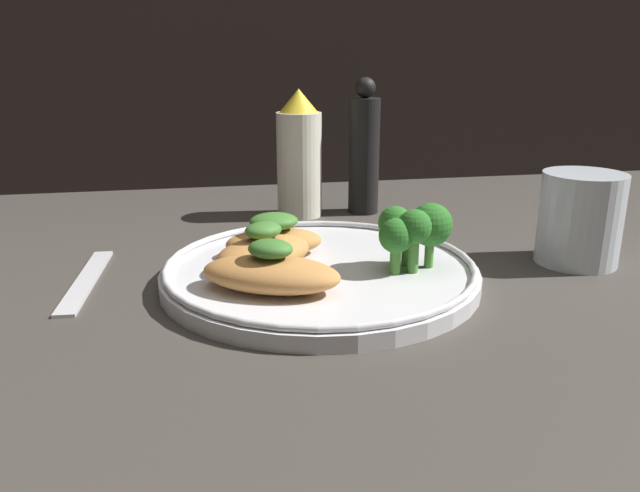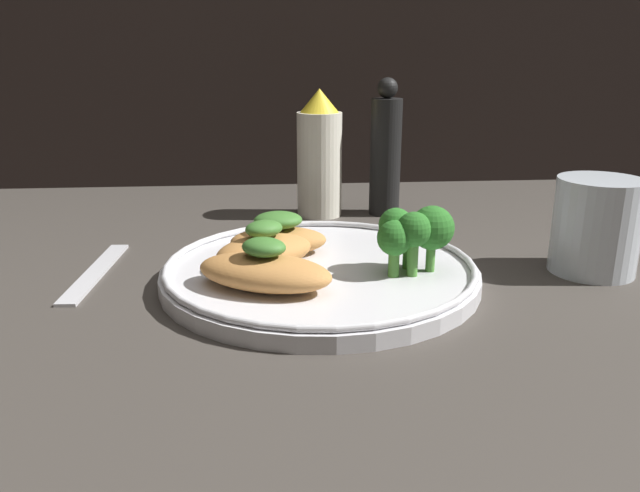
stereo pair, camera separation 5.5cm
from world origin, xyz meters
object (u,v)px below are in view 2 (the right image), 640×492
pepper_grinder (385,153)px  broccoli_bunch (413,231)px  plate (320,271)px  sauce_bottle (319,156)px  drinking_glass (596,226)px

pepper_grinder → broccoli_bunch: bearing=-94.9°
plate → pepper_grinder: (10.10, 23.82, 6.77)cm
sauce_bottle → pepper_grinder: pepper_grinder is taller
plate → pepper_grinder: pepper_grinder is taller
sauce_bottle → pepper_grinder: bearing=0.0°
pepper_grinder → drinking_glass: pepper_grinder is taller
broccoli_bunch → pepper_grinder: pepper_grinder is taller
sauce_bottle → broccoli_bunch: bearing=-76.8°
broccoli_bunch → drinking_glass: drinking_glass is taller
broccoli_bunch → pepper_grinder: bearing=85.1°
broccoli_bunch → drinking_glass: size_ratio=0.78×
broccoli_bunch → pepper_grinder: size_ratio=0.41×
broccoli_bunch → sauce_bottle: bearing=103.2°
plate → broccoli_bunch: 9.09cm
pepper_grinder → drinking_glass: (15.67, -23.08, -3.31)cm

